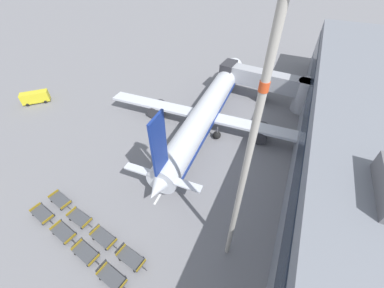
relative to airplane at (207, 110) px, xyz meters
name	(u,v)px	position (x,y,z in m)	size (l,w,h in m)	color
ground_plane	(135,110)	(-14.64, -1.56, -3.19)	(500.00, 500.00, 0.00)	gray
terminal_wing	(362,140)	(22.81, -1.63, 2.44)	(15.06, 75.19, 12.99)	gray
jet_bridge	(274,85)	(9.23, 12.58, 0.72)	(19.43, 5.54, 6.47)	#A8AAB2
airplane	(207,110)	(0.00, 0.00, 0.00)	(37.00, 40.92, 12.84)	silver
service_van	(35,97)	(-34.87, -7.50, -1.94)	(4.88, 4.91, 2.30)	yellow
baggage_dolly_row_near_col_a	(42,214)	(-11.42, -25.97, -2.72)	(3.81, 1.98, 0.92)	#424449
baggage_dolly_row_near_col_b	(64,233)	(-7.16, -26.69, -2.72)	(3.81, 1.96, 0.92)	#424449
baggage_dolly_row_near_col_c	(86,253)	(-3.13, -27.42, -2.72)	(3.81, 1.93, 0.92)	#424449
baggage_dolly_row_near_col_d	(112,278)	(1.04, -28.24, -2.72)	(3.81, 1.91, 0.92)	#424449
baggage_dolly_row_mid_a_col_a	(60,200)	(-11.00, -23.57, -2.72)	(3.81, 2.01, 0.92)	#424449
baggage_dolly_row_mid_a_col_b	(80,218)	(-6.82, -24.50, -2.72)	(3.80, 1.86, 0.92)	#424449
baggage_dolly_row_mid_a_col_c	(104,238)	(-2.50, -25.27, -2.72)	(3.81, 1.94, 0.92)	#424449
baggage_dolly_row_mid_a_col_d	(131,259)	(1.67, -25.87, -2.72)	(3.81, 1.89, 0.92)	#424449
apron_light_mast	(248,157)	(10.67, -20.64, 11.56)	(2.00, 0.70, 25.51)	#ADA89E
stand_guidance_stripe	(185,153)	(-0.27, -8.57, -3.19)	(1.24, 20.55, 0.01)	white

